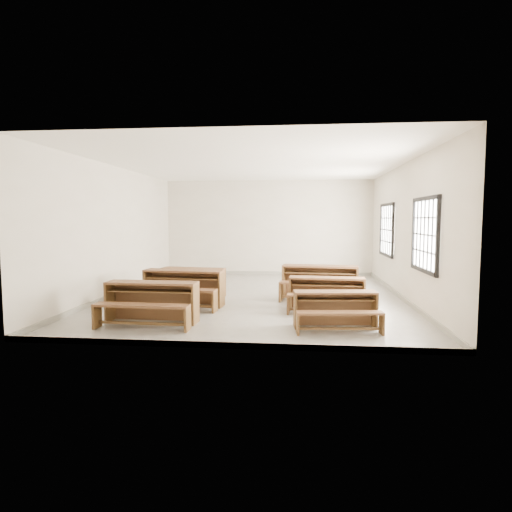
# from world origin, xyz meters

# --- Properties ---
(room) EXTENTS (8.50, 8.50, 3.20)m
(room) POSITION_xyz_m (0.09, 0.00, 2.14)
(room) COLOR gray
(room) RESTS_ON ground
(desk_set_0) EXTENTS (1.70, 0.92, 0.76)m
(desk_set_0) POSITION_xyz_m (-1.64, -2.84, 0.44)
(desk_set_0) COLOR brown
(desk_set_0) RESTS_ON ground
(desk_set_1) EXTENTS (1.82, 1.06, 0.79)m
(desk_set_1) POSITION_xyz_m (-1.48, -1.28, 0.46)
(desk_set_1) COLOR brown
(desk_set_1) RESTS_ON ground
(desk_set_2) EXTENTS (1.64, 0.98, 0.70)m
(desk_set_2) POSITION_xyz_m (-1.55, -0.15, 0.41)
(desk_set_2) COLOR brown
(desk_set_2) RESTS_ON ground
(desk_set_3) EXTENTS (1.50, 0.88, 0.64)m
(desk_set_3) POSITION_xyz_m (1.68, -2.88, 0.37)
(desk_set_3) COLOR brown
(desk_set_3) RESTS_ON ground
(desk_set_4) EXTENTS (1.60, 0.90, 0.70)m
(desk_set_4) POSITION_xyz_m (1.62, -1.48, 0.41)
(desk_set_4) COLOR brown
(desk_set_4) RESTS_ON ground
(desk_set_5) EXTENTS (1.87, 1.11, 0.80)m
(desk_set_5) POSITION_xyz_m (1.54, -0.17, 0.47)
(desk_set_5) COLOR brown
(desk_set_5) RESTS_ON ground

